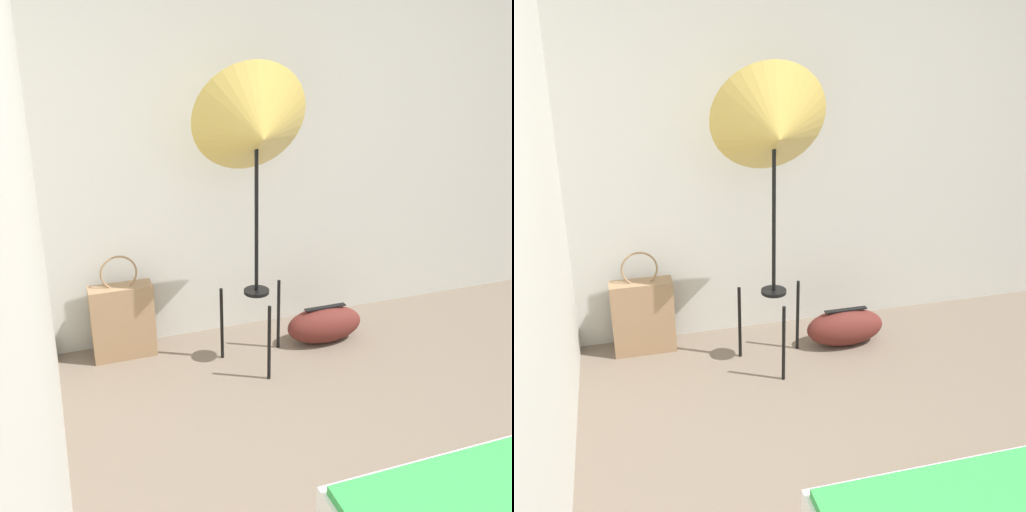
# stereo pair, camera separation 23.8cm
# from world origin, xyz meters

# --- Properties ---
(wall_back) EXTENTS (8.00, 0.05, 2.60)m
(wall_back) POSITION_xyz_m (0.00, 2.24, 1.30)
(wall_back) COLOR beige
(wall_back) RESTS_ON ground_plane
(wall_side_left) EXTENTS (0.05, 8.00, 2.60)m
(wall_side_left) POSITION_xyz_m (-1.48, 1.00, 1.30)
(wall_side_left) COLOR beige
(wall_side_left) RESTS_ON ground_plane
(photo_umbrella) EXTENTS (0.65, 0.45, 1.74)m
(photo_umbrella) POSITION_xyz_m (-0.32, 1.73, 1.39)
(photo_umbrella) COLOR black
(photo_umbrella) RESTS_ON ground_plane
(tote_bag) EXTENTS (0.37, 0.14, 0.66)m
(tote_bag) POSITION_xyz_m (-1.06, 2.06, 0.24)
(tote_bag) COLOR #9E7A56
(tote_bag) RESTS_ON ground_plane
(duffel_bag) EXTENTS (0.50, 0.23, 0.24)m
(duffel_bag) POSITION_xyz_m (0.17, 1.82, 0.12)
(duffel_bag) COLOR #5B231E
(duffel_bag) RESTS_ON ground_plane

